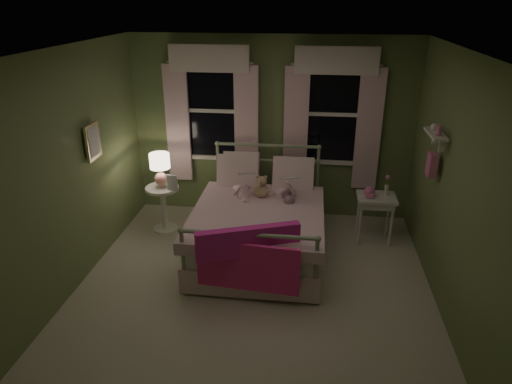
# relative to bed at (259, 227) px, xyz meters

# --- Properties ---
(room_shell) EXTENTS (4.20, 4.20, 4.20)m
(room_shell) POSITION_rel_bed_xyz_m (0.03, -0.85, 0.92)
(room_shell) COLOR beige
(room_shell) RESTS_ON ground
(bed) EXTENTS (1.58, 2.04, 1.18)m
(bed) POSITION_rel_bed_xyz_m (0.00, 0.00, 0.00)
(bed) COLOR white
(bed) RESTS_ON ground
(pink_throw) EXTENTS (1.10, 0.48, 0.71)m
(pink_throw) POSITION_rel_bed_xyz_m (0.01, -1.02, 0.23)
(pink_throw) COLOR #D42998
(pink_throw) RESTS_ON bed
(child_left) EXTENTS (0.32, 0.25, 0.79)m
(child_left) POSITION_rel_bed_xyz_m (-0.27, 0.43, 0.59)
(child_left) COLOR #F7D1DD
(child_left) RESTS_ON bed
(child_right) EXTENTS (0.40, 0.34, 0.71)m
(child_right) POSITION_rel_bed_xyz_m (0.29, 0.43, 0.55)
(child_right) COLOR #F7D1DD
(child_right) RESTS_ON bed
(book_left) EXTENTS (0.22, 0.16, 0.26)m
(book_left) POSITION_rel_bed_xyz_m (-0.27, 0.18, 0.59)
(book_left) COLOR beige
(book_left) RESTS_ON child_left
(book_right) EXTENTS (0.23, 0.19, 0.26)m
(book_right) POSITION_rel_bed_xyz_m (0.29, 0.18, 0.54)
(book_right) COLOR beige
(book_right) RESTS_ON child_right
(teddy_bear) EXTENTS (0.23, 0.19, 0.31)m
(teddy_bear) POSITION_rel_bed_xyz_m (0.01, 0.27, 0.42)
(teddy_bear) COLOR tan
(teddy_bear) RESTS_ON bed
(nightstand_left) EXTENTS (0.46, 0.46, 0.65)m
(nightstand_left) POSITION_rel_bed_xyz_m (-1.39, 0.47, 0.04)
(nightstand_left) COLOR white
(nightstand_left) RESTS_ON ground
(table_lamp) EXTENTS (0.27, 0.27, 0.45)m
(table_lamp) POSITION_rel_bed_xyz_m (-1.39, 0.47, 0.58)
(table_lamp) COLOR #E28F85
(table_lamp) RESTS_ON nightstand_left
(book_nightstand) EXTENTS (0.21, 0.26, 0.02)m
(book_nightstand) POSITION_rel_bed_xyz_m (-1.29, 0.39, 0.28)
(book_nightstand) COLOR beige
(book_nightstand) RESTS_ON nightstand_left
(nightstand_right) EXTENTS (0.50, 0.40, 0.64)m
(nightstand_right) POSITION_rel_bed_xyz_m (1.49, 0.52, 0.17)
(nightstand_right) COLOR white
(nightstand_right) RESTS_ON ground
(pink_toy) EXTENTS (0.14, 0.18, 0.14)m
(pink_toy) POSITION_rel_bed_xyz_m (1.39, 0.52, 0.33)
(pink_toy) COLOR pink
(pink_toy) RESTS_ON nightstand_right
(bud_vase) EXTENTS (0.06, 0.06, 0.28)m
(bud_vase) POSITION_rel_bed_xyz_m (1.61, 0.57, 0.41)
(bud_vase) COLOR white
(bud_vase) RESTS_ON nightstand_right
(window_left) EXTENTS (1.34, 0.13, 1.96)m
(window_left) POSITION_rel_bed_xyz_m (-0.82, 1.18, 1.25)
(window_left) COLOR black
(window_left) RESTS_ON room_shell
(window_right) EXTENTS (1.34, 0.13, 1.96)m
(window_right) POSITION_rel_bed_xyz_m (0.88, 1.18, 1.25)
(window_right) COLOR black
(window_right) RESTS_ON room_shell
(wall_shelf) EXTENTS (0.15, 0.50, 0.60)m
(wall_shelf) POSITION_rel_bed_xyz_m (1.93, -0.15, 1.15)
(wall_shelf) COLOR white
(wall_shelf) RESTS_ON room_shell
(framed_picture) EXTENTS (0.03, 0.32, 0.42)m
(framed_picture) POSITION_rel_bed_xyz_m (-1.92, -0.25, 1.12)
(framed_picture) COLOR beige
(framed_picture) RESTS_ON room_shell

